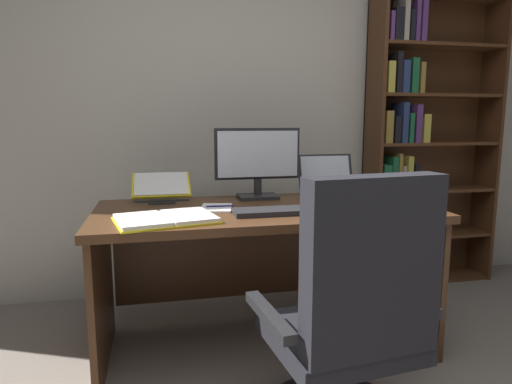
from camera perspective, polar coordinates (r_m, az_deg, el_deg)
The scene contains 13 objects.
wall_back at distance 3.16m, azimuth -1.62°, elevation 13.72°, with size 5.67×0.12×2.88m, color beige.
desk at distance 2.39m, azimuth 0.62°, elevation -6.38°, with size 1.69×0.79×0.75m.
bookshelf at distance 3.43m, azimuth 19.97°, elevation 5.71°, with size 0.96×0.26×2.05m.
office_chair at distance 1.70m, azimuth 12.05°, elevation -17.51°, with size 0.65×0.60×1.02m.
monitor at distance 2.50m, azimuth 0.20°, elevation 3.70°, with size 0.48×0.16×0.40m.
laptop at distance 2.66m, azimuth 9.61°, elevation 0.66°, with size 0.34×0.30×0.23m.
keyboard at distance 2.11m, azimuth 2.77°, elevation -2.46°, with size 0.42×0.15×0.02m, color #232326.
computer_mouse at distance 2.21m, azimuth 10.31°, elevation -1.88°, with size 0.06×0.10×0.04m, color #232326.
reading_stand_with_book at distance 2.51m, azimuth -12.01°, elevation 0.58°, with size 0.31×0.25×0.14m.
open_binder at distance 1.99m, azimuth -11.48°, elevation -3.36°, with size 0.48×0.39×0.02m.
notepad at distance 2.23m, azimuth -5.12°, elevation -2.05°, with size 0.15×0.21×0.01m, color white.
pen at distance 2.23m, azimuth -4.61°, elevation -1.81°, with size 0.01×0.01×0.14m, color navy.
coffee_mug at distance 2.49m, azimuth 17.43°, elevation -0.32°, with size 0.09×0.09×0.09m, color maroon.
Camera 1 is at (-0.60, -0.99, 1.19)m, focal length 31.25 mm.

